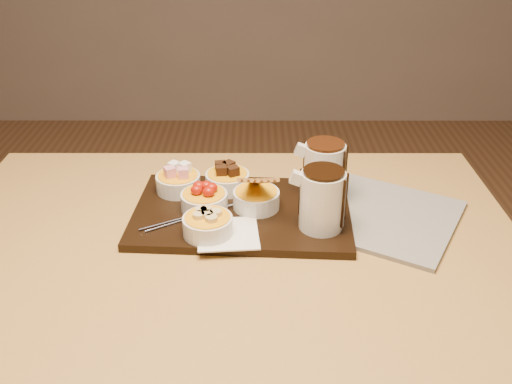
{
  "coord_description": "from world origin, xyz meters",
  "views": [
    {
      "loc": [
        0.06,
        -0.97,
        1.39
      ],
      "look_at": [
        0.06,
        0.08,
        0.81
      ],
      "focal_mm": 40.0,
      "sensor_mm": 36.0,
      "label": 1
    }
  ],
  "objects_px": {
    "dining_table": "(230,276)",
    "pitcher_dark_chocolate": "(322,200)",
    "pitcher_milk_chocolate": "(324,171)",
    "serving_board": "(242,213)",
    "bowl_strawberries": "(204,202)",
    "newspaper": "(368,212)"
  },
  "relations": [
    {
      "from": "bowl_strawberries",
      "to": "pitcher_milk_chocolate",
      "type": "xyz_separation_m",
      "value": [
        0.26,
        0.06,
        0.04
      ]
    },
    {
      "from": "dining_table",
      "to": "serving_board",
      "type": "relative_size",
      "value": 2.61
    },
    {
      "from": "dining_table",
      "to": "newspaper",
      "type": "xyz_separation_m",
      "value": [
        0.3,
        0.09,
        0.1
      ]
    },
    {
      "from": "bowl_strawberries",
      "to": "pitcher_milk_chocolate",
      "type": "relative_size",
      "value": 0.82
    },
    {
      "from": "dining_table",
      "to": "bowl_strawberries",
      "type": "height_order",
      "value": "bowl_strawberries"
    },
    {
      "from": "newspaper",
      "to": "pitcher_dark_chocolate",
      "type": "bearing_deg",
      "value": -115.64
    },
    {
      "from": "pitcher_dark_chocolate",
      "to": "pitcher_milk_chocolate",
      "type": "relative_size",
      "value": 1.0
    },
    {
      "from": "bowl_strawberries",
      "to": "pitcher_milk_chocolate",
      "type": "distance_m",
      "value": 0.27
    },
    {
      "from": "pitcher_dark_chocolate",
      "to": "pitcher_milk_chocolate",
      "type": "height_order",
      "value": "same"
    },
    {
      "from": "pitcher_milk_chocolate",
      "to": "dining_table",
      "type": "bearing_deg",
      "value": -142.35
    },
    {
      "from": "serving_board",
      "to": "newspaper",
      "type": "xyz_separation_m",
      "value": [
        0.27,
        0.01,
        -0.0
      ]
    },
    {
      "from": "pitcher_dark_chocolate",
      "to": "newspaper",
      "type": "distance_m",
      "value": 0.16
    },
    {
      "from": "pitcher_milk_chocolate",
      "to": "serving_board",
      "type": "bearing_deg",
      "value": -158.2
    },
    {
      "from": "dining_table",
      "to": "pitcher_dark_chocolate",
      "type": "bearing_deg",
      "value": 3.27
    },
    {
      "from": "dining_table",
      "to": "newspaper",
      "type": "relative_size",
      "value": 3.33
    },
    {
      "from": "serving_board",
      "to": "pitcher_milk_chocolate",
      "type": "height_order",
      "value": "pitcher_milk_chocolate"
    },
    {
      "from": "pitcher_milk_chocolate",
      "to": "newspaper",
      "type": "height_order",
      "value": "pitcher_milk_chocolate"
    },
    {
      "from": "pitcher_dark_chocolate",
      "to": "newspaper",
      "type": "bearing_deg",
      "value": 38.23
    },
    {
      "from": "bowl_strawberries",
      "to": "pitcher_dark_chocolate",
      "type": "bearing_deg",
      "value": -15.87
    },
    {
      "from": "dining_table",
      "to": "bowl_strawberries",
      "type": "relative_size",
      "value": 12.0
    },
    {
      "from": "dining_table",
      "to": "pitcher_dark_chocolate",
      "type": "relative_size",
      "value": 9.81
    },
    {
      "from": "dining_table",
      "to": "serving_board",
      "type": "xyz_separation_m",
      "value": [
        0.03,
        0.08,
        0.11
      ]
    }
  ]
}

